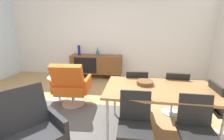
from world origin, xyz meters
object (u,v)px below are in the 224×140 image
object	(u,v)px
vase_sculptural_dark	(79,50)
dining_chair_front_right	(196,130)
dining_table	(160,91)
armchair_black_shell	(26,133)
lounge_chair_red	(71,85)
dining_chair_far_end	(222,109)
sideboard	(96,64)
vase_cobalt	(98,53)
wooden_bowl_on_table	(145,83)
fruit_bowl	(57,75)
dining_chair_back_right	(174,91)
side_table_round	(58,85)
dining_chair_front_left	(135,125)
dining_chair_back_left	(136,89)

from	to	relation	value
vase_sculptural_dark	dining_chair_front_right	distance (m)	3.96
dining_table	armchair_black_shell	size ratio (longest dim) A/B	1.69
lounge_chair_red	dining_table	bearing A→B (deg)	-20.22
dining_chair_far_end	armchair_black_shell	xyz separation A→B (m)	(-2.45, -0.89, -0.00)
sideboard	dining_chair_front_right	bearing A→B (deg)	-57.66
vase_cobalt	dining_chair_front_right	xyz separation A→B (m)	(1.88, -3.06, -0.33)
wooden_bowl_on_table	fruit_bowl	distance (m)	2.04
dining_chair_front_right	dining_chair_back_right	bearing A→B (deg)	90.10
dining_table	lounge_chair_red	xyz separation A→B (m)	(-1.65, 0.61, -0.23)
wooden_bowl_on_table	side_table_round	distance (m)	2.07
dining_table	wooden_bowl_on_table	distance (m)	0.25
wooden_bowl_on_table	lounge_chair_red	size ratio (longest dim) A/B	0.27
dining_chair_back_right	wooden_bowl_on_table	bearing A→B (deg)	-141.79
dining_table	vase_cobalt	bearing A→B (deg)	121.53
wooden_bowl_on_table	armchair_black_shell	bearing A→B (deg)	-143.25
dining_table	fruit_bowl	bearing A→B (deg)	156.78
armchair_black_shell	dining_table	bearing A→B (deg)	29.66
dining_chair_back_right	dining_chair_front_right	world-z (taller)	same
dining_chair_front_right	side_table_round	xyz separation A→B (m)	(-2.43, 1.45, -0.15)
wooden_bowl_on_table	side_table_round	world-z (taller)	wooden_bowl_on_table
vase_cobalt	dining_chair_front_left	size ratio (longest dim) A/B	0.28
dining_chair_front_right	fruit_bowl	world-z (taller)	dining_chair_front_right
dining_chair_far_end	side_table_round	xyz separation A→B (m)	(-2.97, 0.89, -0.15)
dining_table	dining_chair_front_left	bearing A→B (deg)	-122.17
dining_chair_front_left	dining_chair_far_end	bearing A→B (deg)	24.20
sideboard	lounge_chair_red	xyz separation A→B (m)	(-0.06, -1.89, 0.03)
vase_sculptural_dark	dining_chair_front_right	bearing A→B (deg)	-50.93
wooden_bowl_on_table	fruit_bowl	world-z (taller)	wooden_bowl_on_table
lounge_chair_red	side_table_round	size ratio (longest dim) A/B	1.82
vase_sculptural_dark	wooden_bowl_on_table	size ratio (longest dim) A/B	1.16
side_table_round	vase_sculptural_dark	bearing A→B (deg)	91.83
dining_chair_front_left	dining_chair_front_right	world-z (taller)	same
dining_table	lounge_chair_red	size ratio (longest dim) A/B	1.69
fruit_bowl	sideboard	bearing A→B (deg)	72.82
vase_cobalt	dining_chair_far_end	bearing A→B (deg)	-45.92
dining_chair_front_left	dining_chair_front_right	xyz separation A→B (m)	(0.70, 0.00, 0.00)
dining_chair_front_left	side_table_round	xyz separation A→B (m)	(-1.73, 1.45, -0.15)
dining_table	dining_chair_front_left	distance (m)	0.70
sideboard	lounge_chair_red	size ratio (longest dim) A/B	1.69
dining_chair_back_left	lounge_chair_red	world-z (taller)	lounge_chair_red
vase_sculptural_dark	wooden_bowl_on_table	world-z (taller)	vase_sculptural_dark
sideboard	dining_chair_front_left	world-z (taller)	dining_chair_front_left
dining_chair_front_right	lounge_chair_red	bearing A→B (deg)	149.73
dining_chair_far_end	dining_chair_back_left	distance (m)	1.36
armchair_black_shell	side_table_round	world-z (taller)	armchair_black_shell
dining_table	dining_chair_back_left	world-z (taller)	dining_chair_back_left
dining_chair_front_right	dining_table	bearing A→B (deg)	122.07
vase_cobalt	side_table_round	distance (m)	1.77
wooden_bowl_on_table	dining_chair_back_right	world-z (taller)	dining_chair_back_right
vase_sculptural_dark	dining_table	bearing A→B (deg)	-49.53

